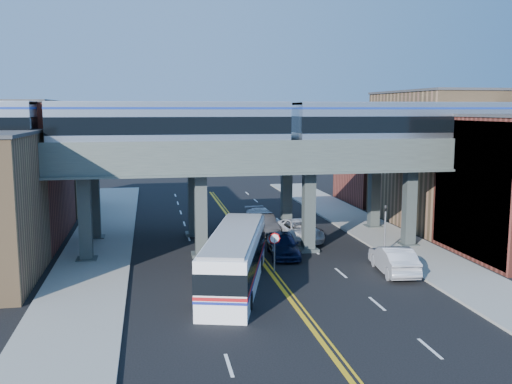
# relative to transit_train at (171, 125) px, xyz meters

# --- Properties ---
(ground) EXTENTS (120.00, 120.00, 0.00)m
(ground) POSITION_rel_transit_train_xyz_m (5.97, -8.00, -9.41)
(ground) COLOR black
(ground) RESTS_ON ground
(sidewalk_west) EXTENTS (5.00, 70.00, 0.16)m
(sidewalk_west) POSITION_rel_transit_train_xyz_m (-5.53, 2.00, -9.33)
(sidewalk_west) COLOR gray
(sidewalk_west) RESTS_ON ground
(sidewalk_east) EXTENTS (5.00, 70.00, 0.16)m
(sidewalk_east) POSITION_rel_transit_train_xyz_m (17.47, 2.00, -9.33)
(sidewalk_east) COLOR gray
(sidewalk_east) RESTS_ON ground
(building_west_b) EXTENTS (8.00, 14.00, 11.00)m
(building_west_b) POSITION_rel_transit_train_xyz_m (-12.53, 8.00, -3.91)
(building_west_b) COLOR brown
(building_west_b) RESTS_ON ground
(building_west_c) EXTENTS (8.00, 10.00, 8.00)m
(building_west_c) POSITION_rel_transit_train_xyz_m (-12.53, 21.00, -5.41)
(building_west_c) COLOR olive
(building_west_c) RESTS_ON ground
(building_east_b) EXTENTS (8.00, 14.00, 12.00)m
(building_east_b) POSITION_rel_transit_train_xyz_m (24.47, 8.00, -3.41)
(building_east_b) COLOR olive
(building_east_b) RESTS_ON ground
(building_east_c) EXTENTS (8.00, 10.00, 9.00)m
(building_east_c) POSITION_rel_transit_train_xyz_m (24.47, 21.00, -4.91)
(building_east_c) COLOR brown
(building_east_c) RESTS_ON ground
(mural_panel) EXTENTS (0.10, 9.50, 9.50)m
(mural_panel) POSITION_rel_transit_train_xyz_m (20.52, -4.00, -4.66)
(mural_panel) COLOR teal
(mural_panel) RESTS_ON ground
(elevated_viaduct_near) EXTENTS (52.00, 3.60, 7.40)m
(elevated_viaduct_near) POSITION_rel_transit_train_xyz_m (5.97, 0.00, -2.94)
(elevated_viaduct_near) COLOR #384140
(elevated_viaduct_near) RESTS_ON ground
(elevated_viaduct_far) EXTENTS (52.00, 3.60, 7.40)m
(elevated_viaduct_far) POSITION_rel_transit_train_xyz_m (5.97, 7.00, -2.94)
(elevated_viaduct_far) COLOR #384140
(elevated_viaduct_far) RESTS_ON ground
(transit_train) EXTENTS (50.74, 3.18, 3.72)m
(transit_train) POSITION_rel_transit_train_xyz_m (0.00, 0.00, 0.00)
(transit_train) COLOR black
(transit_train) RESTS_ON elevated_viaduct_near
(stop_sign) EXTENTS (0.76, 0.09, 2.63)m
(stop_sign) POSITION_rel_transit_train_xyz_m (6.27, -5.00, -7.65)
(stop_sign) COLOR slate
(stop_sign) RESTS_ON ground
(traffic_signal) EXTENTS (0.15, 0.18, 4.10)m
(traffic_signal) POSITION_rel_transit_train_xyz_m (15.17, -2.00, -7.11)
(traffic_signal) COLOR slate
(traffic_signal) RESTS_ON ground
(transit_bus) EXTENTS (5.93, 12.67, 3.19)m
(transit_bus) POSITION_rel_transit_train_xyz_m (3.30, -7.53, -7.77)
(transit_bus) COLOR white
(transit_bus) RESTS_ON ground
(car_lane_a) EXTENTS (2.50, 5.27, 1.74)m
(car_lane_a) POSITION_rel_transit_train_xyz_m (7.77, -1.15, -8.54)
(car_lane_a) COLOR black
(car_lane_a) RESTS_ON ground
(car_lane_b) EXTENTS (2.02, 5.38, 1.76)m
(car_lane_b) POSITION_rel_transit_train_xyz_m (7.77, 6.25, -8.53)
(car_lane_b) COLOR #2F2E31
(car_lane_b) RESTS_ON ground
(car_lane_c) EXTENTS (3.31, 6.11, 1.63)m
(car_lane_c) POSITION_rel_transit_train_xyz_m (10.20, 3.61, -8.60)
(car_lane_c) COLOR silver
(car_lane_c) RESTS_ON ground
(car_lane_d) EXTENTS (2.55, 5.30, 1.49)m
(car_lane_d) POSITION_rel_transit_train_xyz_m (8.32, 9.93, -8.66)
(car_lane_d) COLOR silver
(car_lane_d) RESTS_ON ground
(car_parked_curb) EXTENTS (2.46, 5.60, 1.79)m
(car_parked_curb) POSITION_rel_transit_train_xyz_m (13.82, -6.58, -8.51)
(car_parked_curb) COLOR #BDBCC1
(car_parked_curb) RESTS_ON ground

